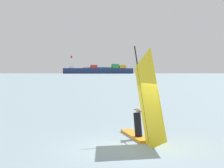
{
  "coord_description": "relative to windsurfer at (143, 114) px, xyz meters",
  "views": [
    {
      "loc": [
        0.45,
        -11.26,
        2.94
      ],
      "look_at": [
        -1.77,
        13.19,
        1.97
      ],
      "focal_mm": 47.13,
      "sensor_mm": 36.0,
      "label": 1
    }
  ],
  "objects": [
    {
      "name": "distant_headland",
      "position": [
        378.51,
        1457.57,
        21.72
      ],
      "size": [
        743.26,
        565.57,
        45.76
      ],
      "primitive_type": "cube",
      "rotation": [
        0.0,
        0.0,
        0.24
      ],
      "color": "#60665B",
      "rests_on": "ground_plane"
    },
    {
      "name": "cargo_ship",
      "position": [
        -98.47,
        693.45,
        8.41
      ],
      "size": [
        169.85,
        64.06,
        42.53
      ],
      "rotation": [
        0.0,
        0.0,
        0.23
      ],
      "color": "navy",
      "rests_on": "ground_plane"
    },
    {
      "name": "windsurfer",
      "position": [
        0.0,
        0.0,
        0.0
      ],
      "size": [
        1.89,
        4.32,
        4.4
      ],
      "rotation": [
        0.0,
        0.0,
        1.93
      ],
      "color": "orange",
      "rests_on": "ground_plane"
    },
    {
      "name": "ground_plane",
      "position": [
        -0.63,
        -1.18,
        -1.16
      ],
      "size": [
        4000.0,
        4000.0,
        0.0
      ],
      "primitive_type": "plane",
      "color": "gray"
    }
  ]
}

